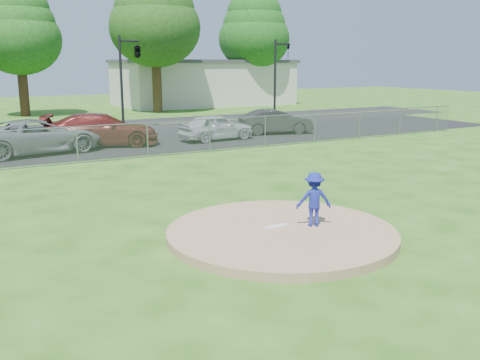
% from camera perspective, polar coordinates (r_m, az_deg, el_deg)
% --- Properties ---
extents(ground, '(120.00, 120.00, 0.00)m').
position_cam_1_polar(ground, '(21.47, -10.49, 1.40)').
color(ground, '#245512').
rests_on(ground, ground).
extents(pitchers_mound, '(5.40, 5.40, 0.20)m').
position_cam_1_polar(pitchers_mound, '(12.66, 4.45, -5.69)').
color(pitchers_mound, '#A07A58').
rests_on(pitchers_mound, ground).
extents(pitching_rubber, '(0.60, 0.15, 0.04)m').
position_cam_1_polar(pitching_rubber, '(12.78, 3.96, -4.93)').
color(pitching_rubber, white).
rests_on(pitching_rubber, pitchers_mound).
extents(chain_link_fence, '(40.00, 0.06, 1.50)m').
position_cam_1_polar(chain_link_fence, '(23.22, -12.17, 4.03)').
color(chain_link_fence, gray).
rests_on(chain_link_fence, ground).
extents(parking_lot, '(50.00, 8.00, 0.01)m').
position_cam_1_polar(parking_lot, '(27.62, -14.88, 3.63)').
color(parking_lot, black).
rests_on(parking_lot, ground).
extents(street, '(60.00, 7.00, 0.01)m').
position_cam_1_polar(street, '(34.88, -18.02, 5.19)').
color(street, black).
rests_on(street, ground).
extents(commercial_building, '(16.40, 9.40, 4.30)m').
position_cam_1_polar(commercial_building, '(53.13, -3.97, 10.37)').
color(commercial_building, beige).
rests_on(commercial_building, ground).
extents(tree_center, '(6.16, 6.16, 9.84)m').
position_cam_1_polar(tree_center, '(44.43, -22.57, 14.65)').
color(tree_center, '#3A2015').
rests_on(tree_center, ground).
extents(tree_right, '(7.28, 7.28, 11.63)m').
position_cam_1_polar(tree_right, '(44.98, -9.08, 16.89)').
color(tree_right, '#3D2916').
rests_on(tree_right, ground).
extents(tree_far_right, '(6.72, 6.72, 10.74)m').
position_cam_1_polar(tree_far_right, '(52.41, 1.52, 15.73)').
color(tree_far_right, '#321C12').
rests_on(tree_far_right, ground).
extents(traffic_signal_center, '(1.42, 2.48, 5.60)m').
position_cam_1_polar(traffic_signal_center, '(33.73, -11.06, 13.18)').
color(traffic_signal_center, black).
rests_on(traffic_signal_center, ground).
extents(traffic_signal_right, '(1.28, 0.20, 5.60)m').
position_cam_1_polar(traffic_signal_right, '(38.24, 4.06, 11.39)').
color(traffic_signal_right, black).
rests_on(traffic_signal_right, ground).
extents(pitcher, '(0.96, 0.79, 1.30)m').
position_cam_1_polar(pitcher, '(12.82, 7.89, -2.05)').
color(pitcher, navy).
rests_on(pitcher, pitchers_mound).
extents(parked_car_gray, '(5.96, 3.57, 1.55)m').
position_cam_1_polar(parked_car_gray, '(25.74, -20.79, 4.38)').
color(parked_car_gray, gray).
rests_on(parked_car_gray, parking_lot).
extents(parked_car_darkred, '(5.92, 3.93, 1.59)m').
position_cam_1_polar(parked_car_darkred, '(27.20, -14.56, 5.22)').
color(parked_car_darkred, maroon).
rests_on(parked_car_darkred, parking_lot).
extents(parked_car_pearl, '(4.14, 1.96, 1.37)m').
position_cam_1_polar(parked_car_pearl, '(28.37, -2.56, 5.66)').
color(parked_car_pearl, silver).
rests_on(parked_car_pearl, parking_lot).
extents(parked_car_charcoal, '(4.45, 2.43, 1.39)m').
position_cam_1_polar(parked_car_charcoal, '(31.01, 3.80, 6.24)').
color(parked_car_charcoal, '#2A292C').
rests_on(parked_car_charcoal, parking_lot).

